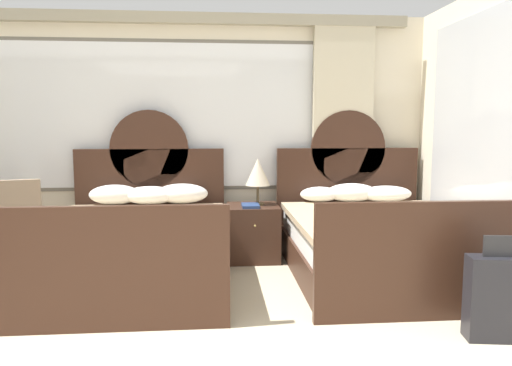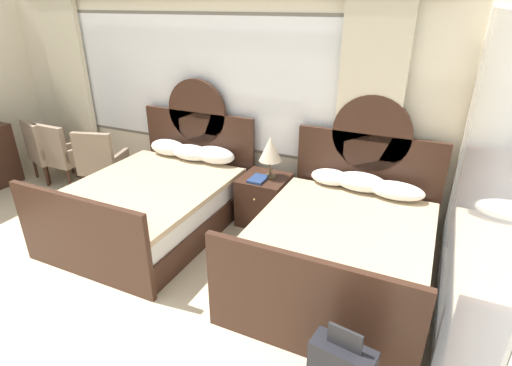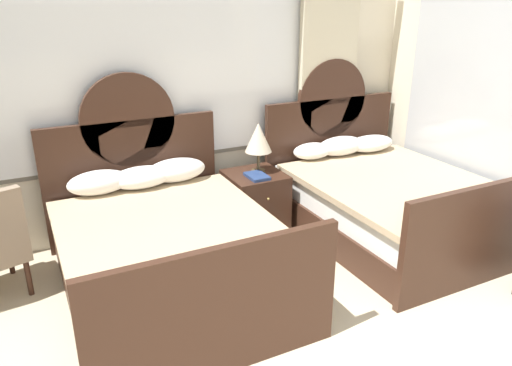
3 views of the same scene
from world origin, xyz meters
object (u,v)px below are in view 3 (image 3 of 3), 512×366
Objects in this scene: bed_near_window at (166,247)px; book_on_nightstand at (257,176)px; nightstand_between_beds at (255,201)px; bed_near_mirror at (385,199)px; table_lamp_on_nightstand at (258,138)px.

bed_near_window is 8.40× the size of book_on_nightstand.
bed_near_window is 3.66× the size of nightstand_between_beds.
book_on_nightstand is at bearing 154.78° from bed_near_mirror.
book_on_nightstand is at bearing 26.36° from bed_near_window.
bed_near_window is 2.26m from bed_near_mirror.
bed_near_window and bed_near_mirror have the same top height.
bed_near_mirror reaches higher than book_on_nightstand.
book_on_nightstand is (-0.03, -0.11, 0.31)m from nightstand_between_beds.
nightstand_between_beds is 0.33m from book_on_nightstand.
bed_near_mirror is (2.26, -0.01, -0.00)m from bed_near_window.
nightstand_between_beds is (1.13, 0.65, -0.06)m from bed_near_window.
bed_near_mirror is at bearing -32.96° from table_lamp_on_nightstand.
bed_near_window is 1.25m from book_on_nightstand.
table_lamp_on_nightstand is (1.19, 0.69, 0.59)m from bed_near_window.
bed_near_mirror is 8.40× the size of book_on_nightstand.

